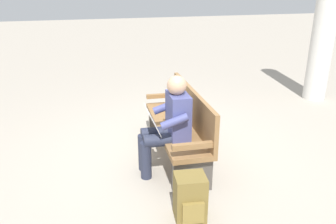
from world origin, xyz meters
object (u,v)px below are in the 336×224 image
Objects in this scene: bench_near at (181,124)px; support_pillar at (327,12)px; backpack at (190,198)px; person_seated at (169,123)px.

support_pillar reaches higher than bench_near.
backpack is at bearing 169.92° from bench_near.
bench_near is 1.56× the size of person_seated.
support_pillar is (1.83, -3.59, 1.02)m from person_seated.
support_pillar is at bearing -58.09° from person_seated.
support_pillar is (2.74, -3.66, 1.42)m from backpack.
bench_near is 0.44m from person_seated.
bench_near is at bearing -15.05° from backpack.
support_pillar reaches higher than person_seated.
person_seated is at bearing 144.91° from bench_near.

